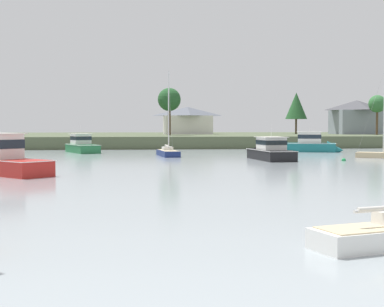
{
  "coord_description": "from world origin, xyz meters",
  "views": [
    {
      "loc": [
        -10.2,
        -11.5,
        3.79
      ],
      "look_at": [
        -3.41,
        45.17,
        0.92
      ],
      "focal_mm": 52.26,
      "sensor_mm": 36.0,
      "label": 1
    }
  ],
  "objects": [
    {
      "name": "shore_tree_right",
      "position": [
        26.49,
        105.65,
        8.03
      ],
      "size": [
        4.68,
        4.68,
        8.92
      ],
      "color": "brown",
      "rests_on": "far_shore_bank"
    },
    {
      "name": "cruiser_green",
      "position": [
        -16.47,
        68.37,
        0.59
      ],
      "size": [
        5.69,
        9.26,
        4.89
      ],
      "color": "#236B3D",
      "rests_on": "ground"
    },
    {
      "name": "shore_tree_inland_b",
      "position": [
        -2.21,
        89.84,
        8.42
      ],
      "size": [
        4.19,
        4.19,
        8.6
      ],
      "color": "brown",
      "rests_on": "far_shore_bank"
    },
    {
      "name": "shore_tree_center",
      "position": [
        37.47,
        89.98,
        7.82
      ],
      "size": [
        3.32,
        3.32,
        7.58
      ],
      "color": "brown",
      "rests_on": "far_shore_bank"
    },
    {
      "name": "cruiser_teal",
      "position": [
        16.47,
        65.81,
        0.68
      ],
      "size": [
        9.78,
        5.65,
        5.6
      ],
      "color": "#196B70",
      "rests_on": "ground"
    },
    {
      "name": "cruiser_black",
      "position": [
        5.68,
        49.35,
        0.6
      ],
      "size": [
        3.73,
        9.75,
        4.96
      ],
      "color": "black",
      "rests_on": "ground"
    },
    {
      "name": "mooring_buoy_green",
      "position": [
        12.96,
        45.58,
        0.08
      ],
      "size": [
        0.47,
        0.47,
        0.52
      ],
      "color": "#1E8C47",
      "rests_on": "ground"
    },
    {
      "name": "cottage_hillside",
      "position": [
        37.89,
        100.34,
        5.63
      ],
      "size": [
        10.13,
        8.66,
        7.04
      ],
      "color": "gray",
      "rests_on": "far_shore_bank"
    },
    {
      "name": "cottage_eastern",
      "position": [
        2.73,
        104.25,
        4.92
      ],
      "size": [
        10.55,
        6.89,
        5.66
      ],
      "color": "silver",
      "rests_on": "far_shore_bank"
    },
    {
      "name": "far_shore_bank",
      "position": [
        0.0,
        105.39,
        1.0
      ],
      "size": [
        192.29,
        57.64,
        1.99
      ],
      "primitive_type": "cube",
      "color": "#4C563D",
      "rests_on": "ground"
    },
    {
      "name": "sailboat_navy",
      "position": [
        -4.96,
        57.27,
        0.22
      ],
      "size": [
        2.53,
        6.98,
        10.91
      ],
      "color": "navy",
      "rests_on": "ground"
    }
  ]
}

